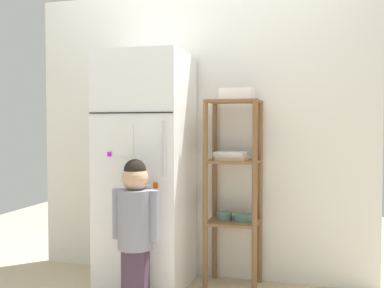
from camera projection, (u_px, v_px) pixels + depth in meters
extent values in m
cube|color=silver|center=(198.00, 134.00, 3.39)|extent=(2.58, 0.03, 2.13)
cube|color=white|center=(146.00, 170.00, 3.18)|extent=(0.59, 0.55, 1.63)
cube|color=black|center=(130.00, 113.00, 2.90)|extent=(0.58, 0.01, 0.01)
cylinder|color=silver|center=(164.00, 148.00, 2.82)|extent=(0.02, 0.02, 0.35)
cube|color=white|center=(124.00, 140.00, 2.92)|extent=(0.13, 0.00, 0.21)
cube|color=#DF5A0F|center=(156.00, 185.00, 2.87)|extent=(0.04, 0.02, 0.04)
cube|color=#ED0F79|center=(136.00, 225.00, 2.91)|extent=(0.03, 0.02, 0.03)
cube|color=#C318EE|center=(109.00, 154.00, 2.95)|extent=(0.03, 0.01, 0.03)
cube|color=#C32CE9|center=(118.00, 235.00, 2.95)|extent=(0.04, 0.02, 0.04)
cube|color=red|center=(145.00, 198.00, 2.89)|extent=(0.03, 0.02, 0.03)
cube|color=#433146|center=(136.00, 279.00, 2.76)|extent=(0.15, 0.10, 0.38)
cylinder|color=gray|center=(135.00, 219.00, 2.75)|extent=(0.22, 0.22, 0.36)
sphere|color=gray|center=(139.00, 190.00, 2.80)|extent=(0.10, 0.10, 0.10)
sphere|color=tan|center=(135.00, 178.00, 2.74)|extent=(0.16, 0.16, 0.16)
sphere|color=black|center=(135.00, 170.00, 2.74)|extent=(0.14, 0.14, 0.14)
cylinder|color=gray|center=(117.00, 214.00, 2.78)|extent=(0.06, 0.06, 0.31)
cylinder|color=gray|center=(154.00, 216.00, 2.72)|extent=(0.06, 0.06, 0.31)
cylinder|color=brown|center=(205.00, 196.00, 3.04)|extent=(0.04, 0.04, 1.31)
cylinder|color=brown|center=(255.00, 198.00, 2.95)|extent=(0.04, 0.04, 1.31)
cylinder|color=brown|center=(215.00, 190.00, 3.32)|extent=(0.04, 0.04, 1.31)
cylinder|color=brown|center=(260.00, 192.00, 3.23)|extent=(0.04, 0.04, 1.31)
cube|color=brown|center=(234.00, 101.00, 3.11)|extent=(0.35, 0.30, 0.02)
cube|color=brown|center=(234.00, 161.00, 3.13)|extent=(0.35, 0.30, 0.02)
cube|color=brown|center=(233.00, 222.00, 3.14)|extent=(0.35, 0.30, 0.02)
cube|color=#C6AD8E|center=(232.00, 158.00, 3.11)|extent=(0.21, 0.19, 0.03)
cube|color=white|center=(230.00, 154.00, 3.15)|extent=(0.21, 0.19, 0.03)
cylinder|color=#4C7266|center=(224.00, 216.00, 3.16)|extent=(0.10, 0.10, 0.06)
cylinder|color=#4C7266|center=(243.00, 218.00, 3.13)|extent=(0.13, 0.13, 0.05)
cube|color=white|center=(237.00, 100.00, 3.11)|extent=(0.22, 0.16, 0.01)
cube|color=white|center=(235.00, 93.00, 3.03)|extent=(0.22, 0.01, 0.08)
cube|color=white|center=(239.00, 95.00, 3.18)|extent=(0.22, 0.01, 0.08)
cube|color=white|center=(222.00, 95.00, 3.14)|extent=(0.01, 0.16, 0.08)
cube|color=white|center=(253.00, 94.00, 3.08)|extent=(0.01, 0.16, 0.08)
sphere|color=maroon|center=(237.00, 95.00, 3.13)|extent=(0.06, 0.06, 0.06)
sphere|color=#B34120|center=(232.00, 94.00, 3.10)|extent=(0.07, 0.07, 0.07)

